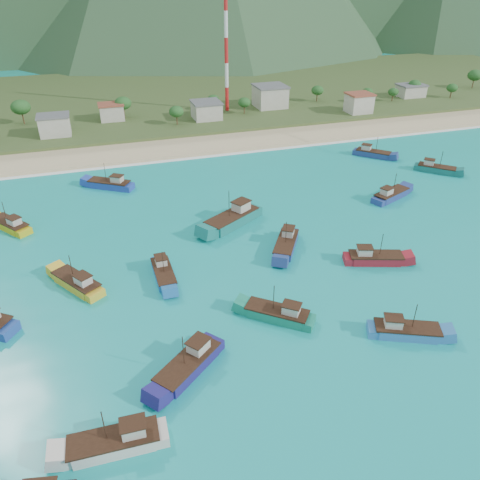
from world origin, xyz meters
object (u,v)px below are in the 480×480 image
object	(u,v)px
boat_17	(233,219)
boat_19	(436,169)
radio_tower	(226,37)
boat_26	(189,365)
boat_20	(116,443)
boat_7	(10,225)
boat_6	(391,196)
boat_13	(77,284)
boat_28	(374,259)
boat_4	(164,274)
boat_15	(286,245)
boat_14	(278,315)
boat_16	(373,154)
boat_21	(110,185)
boat_24	(405,332)

from	to	relation	value
boat_17	boat_19	size ratio (longest dim) A/B	1.49
radio_tower	boat_26	world-z (taller)	radio_tower
boat_19	boat_20	world-z (taller)	boat_20
radio_tower	boat_7	xyz separation A→B (m)	(-64.55, -66.96, -24.64)
radio_tower	boat_6	xyz separation A→B (m)	(15.81, -77.65, -24.61)
boat_17	boat_26	distance (m)	40.13
boat_13	boat_28	bearing A→B (deg)	-43.00
boat_4	boat_26	distance (m)	21.94
boat_4	boat_20	distance (m)	32.44
radio_tower	boat_28	size ratio (longest dim) A/B	4.37
boat_20	boat_6	bearing A→B (deg)	-52.58
boat_6	boat_20	world-z (taller)	boat_20
boat_15	boat_20	world-z (taller)	boat_20
boat_7	boat_26	distance (m)	54.59
boat_14	boat_15	distance (m)	20.33
boat_19	boat_14	bearing A→B (deg)	-10.83
boat_16	boat_19	size ratio (longest dim) A/B	1.01
boat_16	boat_28	xyz separation A→B (m)	(-28.48, -47.31, 0.02)
boat_15	boat_21	bearing A→B (deg)	-20.54
boat_21	radio_tower	bearing A→B (deg)	-7.29
boat_26	boat_20	bearing A→B (deg)	92.28
boat_19	boat_26	bearing A→B (deg)	-13.10
boat_19	boat_28	xyz separation A→B (m)	(-37.81, -32.53, 0.03)
boat_4	boat_20	bearing A→B (deg)	70.73
boat_24	boat_26	size ratio (longest dim) A/B	0.97
boat_4	boat_17	bearing A→B (deg)	-139.63
boat_15	boat_20	bearing A→B (deg)	76.86
boat_19	boat_24	distance (m)	66.98
radio_tower	boat_7	world-z (taller)	radio_tower
boat_16	boat_20	size ratio (longest dim) A/B	0.86
boat_26	boat_13	bearing A→B (deg)	-9.15
boat_15	boat_17	bearing A→B (deg)	-28.79
boat_15	boat_19	bearing A→B (deg)	-123.15
boat_26	boat_28	xyz separation A→B (m)	(36.64, 15.24, -0.09)
boat_19	boat_20	bearing A→B (deg)	-11.94
boat_20	boat_21	bearing A→B (deg)	-1.81
boat_26	boat_28	bearing A→B (deg)	-106.70
boat_17	boat_15	bearing A→B (deg)	177.85
boat_14	boat_19	size ratio (longest dim) A/B	1.07
boat_19	boat_28	world-z (taller)	boat_28
boat_14	boat_20	bearing A→B (deg)	160.19
boat_7	boat_15	bearing A→B (deg)	-63.02
boat_4	boat_24	world-z (taller)	boat_24
radio_tower	boat_26	size ratio (longest dim) A/B	4.37
boat_14	boat_20	size ratio (longest dim) A/B	0.92
boat_16	boat_21	size ratio (longest dim) A/B	0.86
boat_14	boat_4	bearing A→B (deg)	81.39
boat_20	boat_28	bearing A→B (deg)	-60.92
boat_19	boat_21	xyz separation A→B (m)	(-79.93, 14.77, 0.09)
boat_13	boat_17	size ratio (longest dim) A/B	0.75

